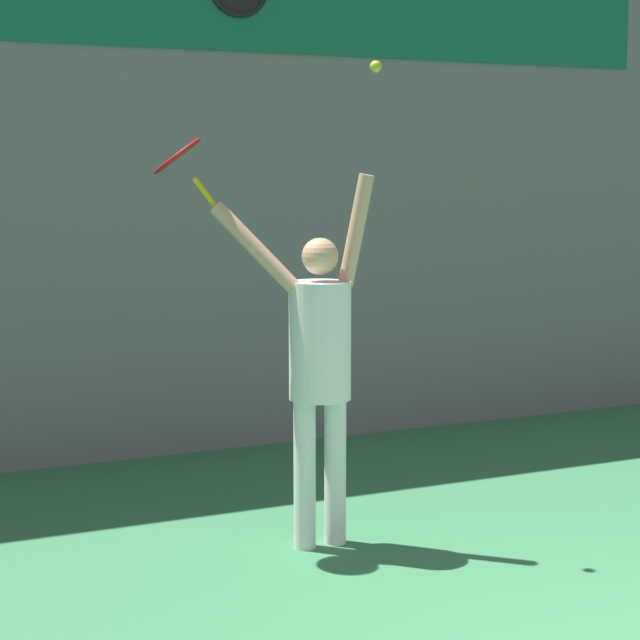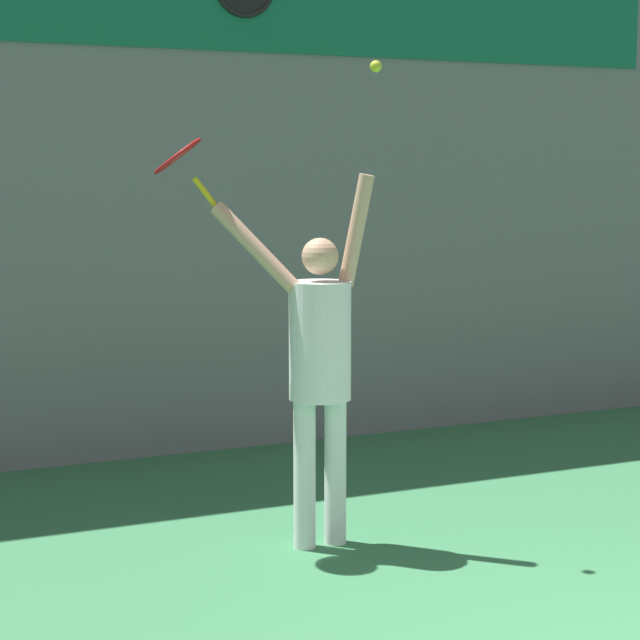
% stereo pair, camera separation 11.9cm
% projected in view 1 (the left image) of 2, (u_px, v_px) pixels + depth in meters
% --- Properties ---
extents(back_wall, '(18.00, 0.10, 5.00)m').
position_uv_depth(back_wall, '(269.00, 133.00, 9.13)').
color(back_wall, slate).
rests_on(back_wall, ground_plane).
extents(tennis_player, '(0.90, 0.53, 2.19)m').
position_uv_depth(tennis_player, '(319.00, 356.00, 6.72)').
color(tennis_player, white).
rests_on(tennis_player, ground_plane).
extents(tennis_racket, '(0.41, 0.41, 0.41)m').
position_uv_depth(tennis_racket, '(179.00, 159.00, 6.60)').
color(tennis_racket, yellow).
extents(tennis_ball, '(0.07, 0.07, 0.07)m').
position_uv_depth(tennis_ball, '(376.00, 67.00, 6.53)').
color(tennis_ball, '#CCDB2D').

